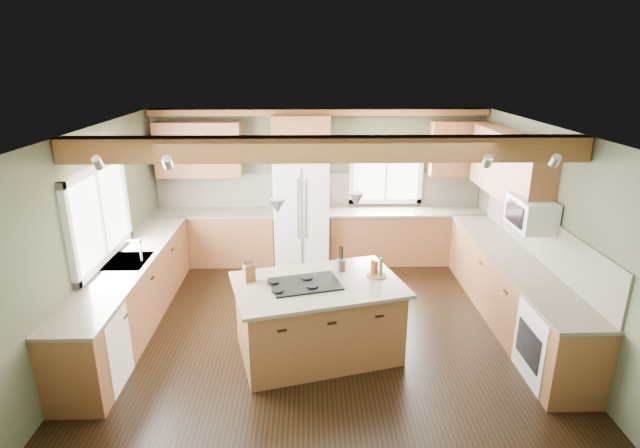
{
  "coord_description": "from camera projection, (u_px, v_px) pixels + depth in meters",
  "views": [
    {
      "loc": [
        -0.17,
        -5.9,
        3.38
      ],
      "look_at": [
        -0.03,
        0.3,
        1.31
      ],
      "focal_mm": 28.0,
      "sensor_mm": 36.0,
      "label": 1
    }
  ],
  "objects": [
    {
      "name": "floor",
      "position": [
        323.0,
        324.0,
        6.67
      ],
      "size": [
        5.6,
        5.6,
        0.0
      ],
      "primitive_type": "plane",
      "color": "black",
      "rests_on": "ground"
    },
    {
      "name": "ceiling",
      "position": [
        323.0,
        128.0,
        5.84
      ],
      "size": [
        5.6,
        5.6,
        0.0
      ],
      "primitive_type": "plane",
      "rotation": [
        3.14,
        0.0,
        0.0
      ],
      "color": "silver",
      "rests_on": "wall_back"
    },
    {
      "name": "wall_back",
      "position": [
        319.0,
        185.0,
        8.63
      ],
      "size": [
        5.6,
        0.0,
        5.6
      ],
      "primitive_type": "plane",
      "rotation": [
        1.57,
        0.0,
        0.0
      ],
      "color": "#414631",
      "rests_on": "ground"
    },
    {
      "name": "wall_left",
      "position": [
        98.0,
        234.0,
        6.19
      ],
      "size": [
        0.0,
        5.0,
        5.0
      ],
      "primitive_type": "plane",
      "rotation": [
        1.57,
        0.0,
        1.57
      ],
      "color": "#414631",
      "rests_on": "ground"
    },
    {
      "name": "wall_right",
      "position": [
        544.0,
        231.0,
        6.31
      ],
      "size": [
        0.0,
        5.0,
        5.0
      ],
      "primitive_type": "plane",
      "rotation": [
        1.57,
        0.0,
        -1.57
      ],
      "color": "#414631",
      "rests_on": "ground"
    },
    {
      "name": "ceiling_beam",
      "position": [
        325.0,
        149.0,
        5.25
      ],
      "size": [
        5.55,
        0.26,
        0.26
      ],
      "primitive_type": "cube",
      "color": "brown",
      "rests_on": "ceiling"
    },
    {
      "name": "soffit_trim",
      "position": [
        319.0,
        112.0,
        8.14
      ],
      "size": [
        5.55,
        0.2,
        0.1
      ],
      "primitive_type": "cube",
      "color": "brown",
      "rests_on": "ceiling"
    },
    {
      "name": "backsplash_back",
      "position": [
        319.0,
        190.0,
        8.64
      ],
      "size": [
        5.58,
        0.03,
        0.58
      ],
      "primitive_type": "cube",
      "color": "brown",
      "rests_on": "wall_back"
    },
    {
      "name": "backsplash_right",
      "position": [
        540.0,
        236.0,
        6.39
      ],
      "size": [
        0.03,
        3.7,
        0.58
      ],
      "primitive_type": "cube",
      "color": "brown",
      "rests_on": "wall_right"
    },
    {
      "name": "base_cab_back_left",
      "position": [
        216.0,
        238.0,
        8.57
      ],
      "size": [
        2.02,
        0.6,
        0.88
      ],
      "primitive_type": "cube",
      "color": "brown",
      "rests_on": "floor"
    },
    {
      "name": "counter_back_left",
      "position": [
        214.0,
        212.0,
        8.43
      ],
      "size": [
        2.06,
        0.64,
        0.04
      ],
      "primitive_type": "cube",
      "color": "#4A4336",
      "rests_on": "base_cab_back_left"
    },
    {
      "name": "base_cab_back_right",
      "position": [
        405.0,
        237.0,
        8.64
      ],
      "size": [
        2.62,
        0.6,
        0.88
      ],
      "primitive_type": "cube",
      "color": "brown",
      "rests_on": "floor"
    },
    {
      "name": "counter_back_right",
      "position": [
        407.0,
        211.0,
        8.5
      ],
      "size": [
        2.66,
        0.64,
        0.04
      ],
      "primitive_type": "cube",
      "color": "#4A4336",
      "rests_on": "base_cab_back_right"
    },
    {
      "name": "base_cab_left",
      "position": [
        132.0,
        295.0,
        6.52
      ],
      "size": [
        0.6,
        3.7,
        0.88
      ],
      "primitive_type": "cube",
      "color": "brown",
      "rests_on": "floor"
    },
    {
      "name": "counter_left",
      "position": [
        128.0,
        262.0,
        6.38
      ],
      "size": [
        0.64,
        3.74,
        0.04
      ],
      "primitive_type": "cube",
      "color": "#4A4336",
      "rests_on": "base_cab_left"
    },
    {
      "name": "base_cab_right",
      "position": [
        511.0,
        291.0,
        6.63
      ],
      "size": [
        0.6,
        3.7,
        0.88
      ],
      "primitive_type": "cube",
      "color": "brown",
      "rests_on": "floor"
    },
    {
      "name": "counter_right",
      "position": [
        515.0,
        259.0,
        6.48
      ],
      "size": [
        0.64,
        3.74,
        0.04
      ],
      "primitive_type": "cube",
      "color": "#4A4336",
      "rests_on": "base_cab_right"
    },
    {
      "name": "upper_cab_back_left",
      "position": [
        199.0,
        149.0,
        8.21
      ],
      "size": [
        1.4,
        0.35,
        0.9
      ],
      "primitive_type": "cube",
      "color": "brown",
      "rests_on": "wall_back"
    },
    {
      "name": "upper_cab_over_fridge",
      "position": [
        301.0,
        137.0,
        8.18
      ],
      "size": [
        0.96,
        0.35,
        0.7
      ],
      "primitive_type": "cube",
      "color": "brown",
      "rests_on": "wall_back"
    },
    {
      "name": "upper_cab_right",
      "position": [
        509.0,
        166.0,
        6.96
      ],
      "size": [
        0.35,
        2.2,
        0.9
      ],
      "primitive_type": "cube",
      "color": "brown",
      "rests_on": "wall_right"
    },
    {
      "name": "upper_cab_back_corner",
      "position": [
        457.0,
        148.0,
        8.3
      ],
      "size": [
        0.9,
        0.35,
        0.9
      ],
      "primitive_type": "cube",
      "color": "brown",
      "rests_on": "wall_back"
    },
    {
      "name": "window_left",
      "position": [
        99.0,
        214.0,
        6.16
      ],
      "size": [
        0.04,
        1.6,
        1.05
      ],
      "primitive_type": "cube",
      "color": "white",
      "rests_on": "wall_left"
    },
    {
      "name": "window_back",
      "position": [
        386.0,
        170.0,
        8.55
      ],
      "size": [
        1.1,
        0.04,
        1.0
      ],
      "primitive_type": "cube",
      "color": "white",
      "rests_on": "wall_back"
    },
    {
      "name": "sink",
      "position": [
        128.0,
        262.0,
        6.37
      ],
      "size": [
        0.5,
        0.65,
        0.03
      ],
      "primitive_type": "cube",
      "color": "#262628",
      "rests_on": "counter_left"
    },
    {
      "name": "faucet",
      "position": [
        141.0,
        251.0,
        6.33
      ],
      "size": [
        0.02,
        0.02,
        0.28
      ],
      "primitive_type": "cylinder",
      "color": "#B2B2B7",
      "rests_on": "sink"
    },
    {
      "name": "dishwasher",
      "position": [
        92.0,
        351.0,
        5.29
      ],
      "size": [
        0.6,
        0.6,
        0.84
      ],
      "primitive_type": "cube",
      "color": "white",
      "rests_on": "floor"
    },
    {
      "name": "oven",
      "position": [
        556.0,
        345.0,
        5.4
      ],
      "size": [
        0.6,
        0.72,
        0.84
      ],
      "primitive_type": "cube",
      "color": "white",
      "rests_on": "floor"
    },
    {
      "name": "microwave",
      "position": [
        531.0,
        213.0,
        6.18
      ],
      "size": [
        0.4,
        0.7,
        0.38
      ],
      "primitive_type": "cube",
      "color": "white",
      "rests_on": "wall_right"
    },
    {
      "name": "pendant_left",
      "position": [
        277.0,
        206.0,
        5.32
      ],
      "size": [
        0.18,
        0.18,
        0.16
      ],
      "primitive_type": "cone",
      "rotation": [
        3.14,
        0.0,
        0.0
      ],
      "color": "#B2B2B7",
      "rests_on": "ceiling"
    },
    {
      "name": "pendant_right",
      "position": [
        356.0,
        200.0,
        5.55
      ],
      "size": [
        0.18,
        0.18,
        0.16
      ],
      "primitive_type": "cone",
      "rotation": [
        3.14,
        0.0,
        0.0
      ],
      "color": "#B2B2B7",
      "rests_on": "ceiling"
    },
    {
      "name": "refrigerator",
      "position": [
        302.0,
        213.0,
        8.39
      ],
      "size": [
        0.9,
        0.74,
        1.8
      ],
      "primitive_type": "cube",
      "color": "silver",
      "rests_on": "floor"
    },
    {
      "name": "island",
      "position": [
        318.0,
        320.0,
        5.89
      ],
      "size": [
        2.01,
        1.52,
        0.88
      ],
      "primitive_type": "cube",
      "rotation": [
        0.0,
        0.0,
        0.26
      ],
      "color": "brown",
      "rests_on": "floor"
    },
    {
      "name": "island_top",
      "position": [
        318.0,
        285.0,
        5.75
      ],
      "size": [
        2.15,
        1.66,
        0.04
      ],
      "primitive_type": "cube",
      "rotation": [
        0.0,
        0.0,
        0.26
      ],
      "color": "#4A4336",
      "rests_on": "island"
    },
    {
      "name": "cooktop",
      "position": [
        305.0,
        284.0,
        5.7
      ],
      "size": [
        0.88,
        0.7,
        0.02
      ],
      "primitive_type": "cube",
      "rotation": [
        0.0,
        0.0,
        0.26
      ],
      "color": "black",
      "rests_on": "island_top"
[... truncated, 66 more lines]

